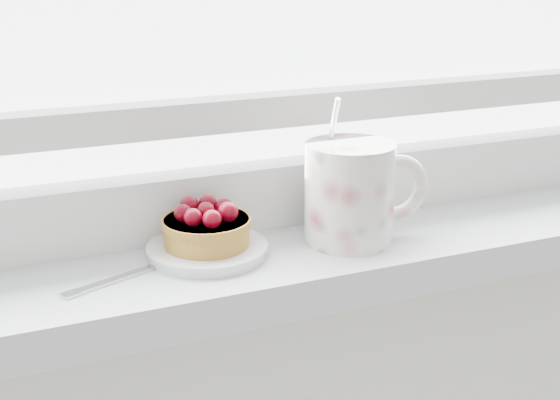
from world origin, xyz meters
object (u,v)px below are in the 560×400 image
saucer (207,250)px  floral_mug (353,190)px  raspberry_tart (207,226)px  fork (140,271)px

saucer → floral_mug: size_ratio=0.81×
raspberry_tart → floral_mug: (0.16, -0.02, 0.02)m
saucer → fork: size_ratio=0.76×
saucer → raspberry_tart: size_ratio=1.37×
saucer → fork: saucer is taller
saucer → raspberry_tart: raspberry_tart is taller
saucer → fork: (-0.07, -0.02, -0.00)m
saucer → floral_mug: 0.17m
raspberry_tart → fork: bearing=-168.2°
fork → raspberry_tart: bearing=11.8°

